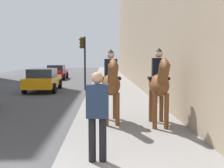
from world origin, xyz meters
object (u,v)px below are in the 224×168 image
(pedestrian_greeting, at_px, (97,111))
(car_far_lane, at_px, (57,72))
(mounted_horse_near, at_px, (111,83))
(mounted_horse_far, at_px, (159,83))
(car_near_lane, at_px, (43,79))
(traffic_light_near_curb, at_px, (83,54))

(pedestrian_greeting, height_order, car_far_lane, pedestrian_greeting)
(mounted_horse_near, xyz_separation_m, mounted_horse_far, (-0.41, -1.37, 0.02))
(pedestrian_greeting, bearing_deg, car_far_lane, 15.30)
(car_near_lane, bearing_deg, mounted_horse_far, -152.38)
(car_far_lane, distance_m, traffic_light_near_curb, 10.34)
(car_far_lane, bearing_deg, mounted_horse_far, -163.38)
(mounted_horse_far, height_order, car_far_lane, mounted_horse_far)
(mounted_horse_near, height_order, traffic_light_near_curb, traffic_light_near_curb)
(mounted_horse_near, distance_m, pedestrian_greeting, 3.17)
(car_near_lane, height_order, traffic_light_near_curb, traffic_light_near_curb)
(car_far_lane, bearing_deg, car_near_lane, -176.25)
(mounted_horse_near, height_order, car_far_lane, mounted_horse_near)
(mounted_horse_near, bearing_deg, pedestrian_greeting, -8.70)
(pedestrian_greeting, bearing_deg, mounted_horse_far, -28.35)
(mounted_horse_far, bearing_deg, car_far_lane, -159.24)
(car_near_lane, bearing_deg, car_far_lane, 3.06)
(mounted_horse_far, bearing_deg, car_near_lane, -147.55)
(mounted_horse_near, relative_size, mounted_horse_far, 0.99)
(car_far_lane, bearing_deg, traffic_light_near_curb, -161.68)
(mounted_horse_near, bearing_deg, traffic_light_near_curb, -173.51)
(pedestrian_greeting, bearing_deg, car_near_lane, 20.52)
(mounted_horse_near, distance_m, car_far_lane, 19.96)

